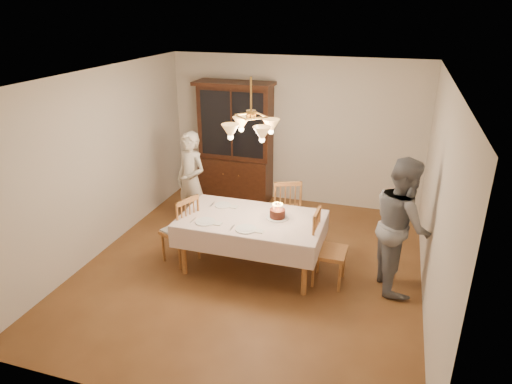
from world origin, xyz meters
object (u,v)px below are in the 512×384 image
(china_hutch, at_px, (235,144))
(birthday_cake, at_px, (277,214))
(dining_table, at_px, (252,223))
(chair_far_side, at_px, (286,212))
(elderly_woman, at_px, (191,181))

(china_hutch, xyz_separation_m, birthday_cake, (1.36, -2.16, -0.22))
(china_hutch, bearing_deg, birthday_cake, -57.87)
(china_hutch, bearing_deg, dining_table, -65.50)
(chair_far_side, bearing_deg, dining_table, -103.31)
(chair_far_side, distance_m, birthday_cake, 0.97)
(dining_table, height_order, china_hutch, china_hutch)
(chair_far_side, xyz_separation_m, birthday_cake, (0.10, -0.89, 0.37))
(chair_far_side, height_order, elderly_woman, elderly_woman)
(china_hutch, distance_m, chair_far_side, 1.89)
(dining_table, bearing_deg, elderly_woman, 144.25)
(chair_far_side, relative_size, birthday_cake, 3.33)
(china_hutch, height_order, elderly_woman, china_hutch)
(dining_table, relative_size, elderly_woman, 1.20)
(dining_table, distance_m, chair_far_side, 1.04)
(dining_table, height_order, chair_far_side, chair_far_side)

